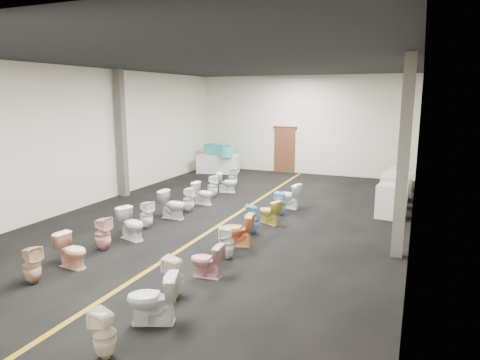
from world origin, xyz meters
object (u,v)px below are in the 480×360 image
(toilet_left_1, at_px, (32,265))
(toilet_right_7, at_px, (269,212))
(toilet_left_8, at_px, (203,193))
(toilet_right_5, at_px, (237,230))
(toilet_left_3, at_px, (103,234))
(toilet_right_3, at_px, (207,260))
(appliance_crate_c, at_px, (396,186))
(toilet_left_2, at_px, (72,251))
(toilet_right_6, at_px, (252,219))
(appliance_crate_d, at_px, (398,178))
(toilet_left_4, at_px, (132,224))
(toilet_left_9, at_px, (213,186))
(appliance_crate_b, at_px, (394,192))
(toilet_left_6, at_px, (173,205))
(bathtub, at_px, (218,150))
(toilet_left_10, at_px, (227,183))
(toilet_right_9, at_px, (288,196))
(toilet_right_8, at_px, (281,203))
(toilet_left_5, at_px, (146,215))
(toilet_right_0, at_px, (104,334))
(toilet_right_2, at_px, (174,277))
(toilet_left_11, at_px, (233,177))
(toilet_right_4, at_px, (227,243))
(display_table, at_px, (218,164))
(appliance_crate_a, at_px, (391,201))
(toilet_left_7, at_px, (189,199))

(toilet_left_1, xyz_separation_m, toilet_right_7, (2.98, 5.52, -0.03))
(toilet_left_8, distance_m, toilet_right_5, 4.22)
(toilet_left_3, bearing_deg, toilet_right_3, -99.39)
(appliance_crate_c, distance_m, toilet_left_2, 10.96)
(toilet_right_3, bearing_deg, toilet_right_5, -179.61)
(toilet_right_6, bearing_deg, toilet_left_2, -58.04)
(appliance_crate_d, relative_size, toilet_right_7, 1.27)
(toilet_left_4, height_order, toilet_left_9, toilet_left_9)
(appliance_crate_d, bearing_deg, toilet_left_8, -140.03)
(appliance_crate_b, height_order, toilet_left_6, appliance_crate_b)
(appliance_crate_d, relative_size, toilet_right_6, 1.13)
(bathtub, distance_m, toilet_left_3, 10.61)
(appliance_crate_d, bearing_deg, appliance_crate_b, -90.00)
(appliance_crate_d, xyz_separation_m, toilet_left_10, (-5.92, -3.03, -0.07))
(toilet_right_9, bearing_deg, appliance_crate_d, 156.20)
(toilet_left_3, distance_m, toilet_right_8, 5.41)
(toilet_left_5, relative_size, toilet_right_0, 1.08)
(appliance_crate_b, distance_m, appliance_crate_c, 1.22)
(toilet_left_2, height_order, toilet_right_7, toilet_left_2)
(toilet_left_3, distance_m, toilet_left_8, 4.79)
(toilet_left_4, xyz_separation_m, toilet_right_2, (2.67, -2.34, -0.02))
(toilet_left_11, bearing_deg, toilet_left_4, 167.88)
(toilet_left_2, height_order, toilet_right_5, toilet_right_5)
(toilet_left_1, relative_size, toilet_left_2, 1.02)
(appliance_crate_c, distance_m, toilet_right_2, 10.07)
(appliance_crate_b, height_order, toilet_left_1, appliance_crate_b)
(bathtub, distance_m, toilet_right_4, 10.95)
(toilet_left_2, distance_m, toilet_left_11, 8.76)
(display_table, xyz_separation_m, toilet_left_5, (1.94, -8.59, -0.03))
(toilet_left_8, relative_size, toilet_left_11, 0.93)
(appliance_crate_c, bearing_deg, toilet_left_3, -126.88)
(toilet_left_8, bearing_deg, toilet_right_6, -127.19)
(bathtub, height_order, appliance_crate_a, bathtub)
(appliance_crate_d, distance_m, toilet_right_8, 6.09)
(toilet_right_4, distance_m, toilet_right_9, 4.78)
(toilet_left_3, height_order, toilet_left_9, toilet_left_9)
(toilet_left_1, height_order, toilet_left_10, toilet_left_1)
(toilet_left_7, xyz_separation_m, toilet_left_10, (-0.02, 2.96, -0.02))
(appliance_crate_b, height_order, appliance_crate_d, appliance_crate_b)
(appliance_crate_c, bearing_deg, toilet_right_7, -124.49)
(toilet_left_9, xyz_separation_m, toilet_right_7, (2.93, -2.27, -0.05))
(toilet_left_8, height_order, toilet_right_7, toilet_left_8)
(toilet_left_2, xyz_separation_m, toilet_right_4, (2.82, 1.72, 0.01))
(toilet_right_3, xyz_separation_m, toilet_right_7, (-0.02, 3.95, 0.00))
(appliance_crate_d, xyz_separation_m, toilet_left_2, (-5.98, -10.84, -0.08))
(toilet_right_9, bearing_deg, toilet_left_2, -11.48)
(toilet_right_6, bearing_deg, toilet_left_6, -120.06)
(display_table, height_order, toilet_right_3, display_table)
(toilet_left_7, height_order, toilet_right_9, toilet_right_9)
(toilet_right_6, bearing_deg, toilet_left_5, -97.20)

